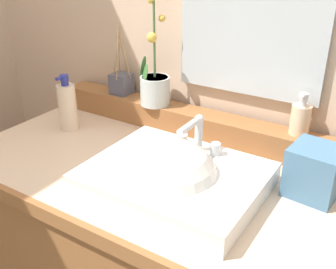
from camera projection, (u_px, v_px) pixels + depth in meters
wall_back at (230, 17)px, 1.36m from camera, size 2.93×0.20×2.47m
back_ledge at (203, 125)px, 1.38m from camera, size 1.20×0.10×0.09m
sink_basin at (173, 182)px, 1.09m from camera, size 0.47×0.38×0.28m
soap_bar at (157, 139)px, 1.22m from camera, size 0.07×0.04×0.02m
potted_plant at (155, 86)px, 1.41m from camera, size 0.12×0.11×0.37m
soap_dispenser at (300, 118)px, 1.20m from camera, size 0.06×0.06×0.13m
reed_diffuser at (121, 83)px, 1.53m from camera, size 0.08×0.08×0.26m
lotion_bottle at (68, 106)px, 1.43m from camera, size 0.07×0.07×0.20m
tissue_box at (315, 171)px, 1.06m from camera, size 0.14×0.14×0.14m
mirror at (253, 1)px, 1.19m from camera, size 0.48×0.02×0.58m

